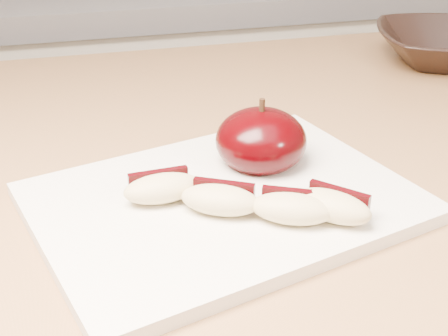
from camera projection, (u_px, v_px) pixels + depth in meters
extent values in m
cube|color=silver|center=(134.00, 194.00, 1.41)|extent=(2.40, 0.60, 0.90)
cube|color=#9E6A44|center=(196.00, 164.00, 0.61)|extent=(1.64, 0.64, 0.04)
cube|color=white|center=(224.00, 202.00, 0.50)|extent=(0.34, 0.28, 0.01)
ellipsoid|color=black|center=(261.00, 141.00, 0.54)|extent=(0.10, 0.10, 0.06)
cylinder|color=black|center=(262.00, 105.00, 0.52)|extent=(0.00, 0.00, 0.01)
ellipsoid|color=#D2BD85|center=(162.00, 188.00, 0.48)|extent=(0.06, 0.03, 0.02)
cube|color=black|center=(158.00, 182.00, 0.49)|extent=(0.05, 0.01, 0.02)
ellipsoid|color=#D2BD85|center=(220.00, 200.00, 0.47)|extent=(0.07, 0.05, 0.02)
cube|color=black|center=(224.00, 193.00, 0.48)|extent=(0.04, 0.03, 0.02)
ellipsoid|color=#D2BD85|center=(292.00, 209.00, 0.46)|extent=(0.07, 0.05, 0.02)
cube|color=black|center=(293.00, 201.00, 0.47)|extent=(0.05, 0.03, 0.02)
ellipsoid|color=#D2BD85|center=(332.00, 206.00, 0.46)|extent=(0.06, 0.06, 0.02)
cube|color=black|center=(339.00, 200.00, 0.47)|extent=(0.04, 0.04, 0.02)
imported|color=black|center=(446.00, 46.00, 0.82)|extent=(0.22, 0.22, 0.04)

